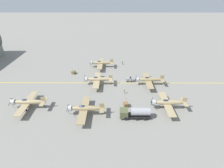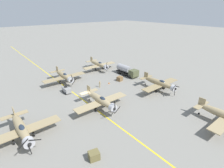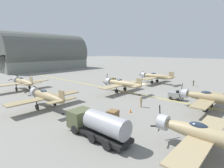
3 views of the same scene
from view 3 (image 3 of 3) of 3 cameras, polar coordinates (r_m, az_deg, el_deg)
The scene contains 16 objects.
ground_plane at distance 37.83m, azimuth 9.31°, elevation -3.42°, with size 400.00×400.00×0.00m, color gray.
taxiway_stripe at distance 37.83m, azimuth 9.31°, elevation -3.41°, with size 0.30×160.00×0.01m, color yellow.
airplane_mid_center at distance 38.99m, azimuth 3.31°, elevation 0.16°, with size 12.00×9.98×3.80m.
airplane_far_left at distance 46.04m, azimuth -27.03°, elevation 0.63°, with size 12.00×9.98×3.65m.
airplane_mid_right at distance 51.42m, azimuth 14.14°, elevation 2.44°, with size 12.00×9.98×3.65m.
airplane_mid_left at distance 30.07m, azimuth -20.63°, elevation -3.75°, with size 12.00×9.98×3.65m.
airplane_near_left at distance 17.78m, azimuth 28.57°, elevation -14.48°, with size 12.00×9.98×3.78m.
airplane_near_center at distance 31.23m, azimuth 29.65°, elevation -3.96°, with size 12.00×9.98×3.76m.
fuel_tanker at distance 19.19m, azimuth -4.81°, elevation -12.89°, with size 2.67×8.00×2.98m.
tow_tractor at distance 35.58m, azimuth 20.14°, elevation -3.55°, with size 1.57×2.60×1.79m.
ground_crew_walking at distance 29.40m, azimuth 9.45°, elevation -5.60°, with size 0.39×0.39×1.79m.
ground_crew_inspecting at distance 50.98m, azimuth 25.05°, elevation 0.40°, with size 0.36×0.36×1.63m.
supply_crate_by_tanker at distance 52.23m, azimuth 0.27°, elevation 1.35°, with size 1.47×1.23×1.23m, color brown.
supply_crate_mid_lane at distance 24.03m, azimuth 0.26°, elevation -10.10°, with size 1.52×1.27×1.27m, color brown.
traffic_cone at distance 26.86m, azimuth 6.06°, elevation -8.68°, with size 0.36×0.36×0.55m, color orange.
hangar at distance 93.21m, azimuth -21.24°, elevation 8.81°, with size 39.53×18.37×18.37m.
Camera 3 is at (-30.97, -19.67, 9.22)m, focal length 28.00 mm.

